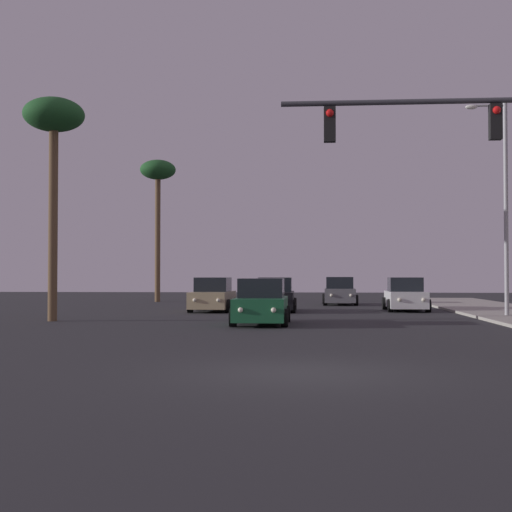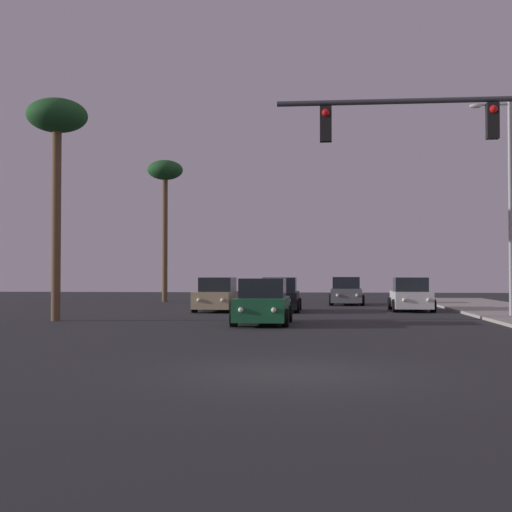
# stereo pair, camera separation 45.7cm
# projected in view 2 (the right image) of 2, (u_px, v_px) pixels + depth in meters

# --- Properties ---
(ground_plane) EXTENTS (120.00, 120.00, 0.00)m
(ground_plane) POSITION_uv_depth(u_px,v_px,m) (291.00, 373.00, 13.14)
(ground_plane) COLOR #28282B
(car_tan) EXTENTS (2.04, 4.33, 1.68)m
(car_tan) POSITION_uv_depth(u_px,v_px,m) (217.00, 296.00, 35.37)
(car_tan) COLOR tan
(car_tan) RESTS_ON ground
(car_black) EXTENTS (2.04, 4.32, 1.68)m
(car_black) POSITION_uv_depth(u_px,v_px,m) (280.00, 296.00, 35.09)
(car_black) COLOR black
(car_black) RESTS_ON ground
(car_green) EXTENTS (2.04, 4.31, 1.68)m
(car_green) POSITION_uv_depth(u_px,v_px,m) (263.00, 303.00, 26.07)
(car_green) COLOR #195933
(car_green) RESTS_ON ground
(car_grey) EXTENTS (2.04, 4.33, 1.68)m
(car_grey) POSITION_uv_depth(u_px,v_px,m) (346.00, 292.00, 43.09)
(car_grey) COLOR slate
(car_grey) RESTS_ON ground
(car_white) EXTENTS (2.04, 4.33, 1.68)m
(car_white) POSITION_uv_depth(u_px,v_px,m) (411.00, 296.00, 35.61)
(car_white) COLOR silver
(car_white) RESTS_ON ground
(traffic_light_mast) EXTENTS (8.42, 0.36, 6.50)m
(traffic_light_mast) POSITION_uv_depth(u_px,v_px,m) (511.00, 156.00, 17.77)
(traffic_light_mast) COLOR #38383D
(traffic_light_mast) RESTS_ON sidewalk_right
(street_lamp) EXTENTS (1.74, 0.24, 9.00)m
(street_lamp) POSITION_uv_depth(u_px,v_px,m) (507.00, 196.00, 29.73)
(street_lamp) COLOR #99999E
(street_lamp) RESTS_ON sidewalk_right
(palm_tree_near) EXTENTS (2.40, 2.40, 8.80)m
(palm_tree_near) POSITION_uv_depth(u_px,v_px,m) (57.00, 128.00, 28.22)
(palm_tree_near) COLOR brown
(palm_tree_near) RESTS_ON ground
(palm_tree_far) EXTENTS (2.40, 2.40, 9.57)m
(palm_tree_far) POSITION_uv_depth(u_px,v_px,m) (165.00, 179.00, 48.16)
(palm_tree_far) COLOR brown
(palm_tree_far) RESTS_ON ground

